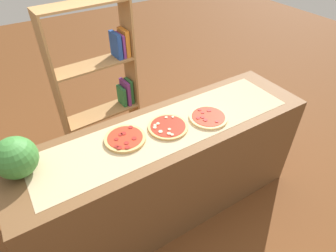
{
  "coord_description": "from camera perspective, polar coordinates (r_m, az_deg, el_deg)",
  "views": [
    {
      "loc": [
        -0.86,
        -1.37,
        2.26
      ],
      "look_at": [
        0.0,
        0.0,
        0.95
      ],
      "focal_mm": 30.61,
      "sensor_mm": 36.0,
      "label": 1
    }
  ],
  "objects": [
    {
      "name": "bookshelf",
      "position": [
        2.93,
        -11.89,
        5.77
      ],
      "size": [
        0.78,
        0.28,
        1.61
      ],
      "color": "#A87A47",
      "rests_on": "ground_plane"
    },
    {
      "name": "watermelon",
      "position": [
        1.91,
        -28.08,
        -5.59
      ],
      "size": [
        0.26,
        0.26,
        0.26
      ],
      "primitive_type": "sphere",
      "color": "#387A33",
      "rests_on": "counter"
    },
    {
      "name": "pizza_mushroom_1",
      "position": [
        2.09,
        -0.03,
        -0.15
      ],
      "size": [
        0.29,
        0.29,
        0.03
      ],
      "color": "tan",
      "rests_on": "parchment_paper"
    },
    {
      "name": "counter",
      "position": [
        2.42,
        0.0,
        -8.99
      ],
      "size": [
        2.31,
        0.64,
        0.93
      ],
      "primitive_type": "cube",
      "color": "brown",
      "rests_on": "ground_plane"
    },
    {
      "name": "ground_plane",
      "position": [
        2.78,
        0.0,
        -15.44
      ],
      "size": [
        12.0,
        12.0,
        0.0
      ],
      "primitive_type": "plane",
      "color": "brown"
    },
    {
      "name": "pizza_pepperoni_2",
      "position": [
        2.2,
        8.02,
        1.73
      ],
      "size": [
        0.29,
        0.29,
        0.03
      ],
      "color": "#E5C17F",
      "rests_on": "parchment_paper"
    },
    {
      "name": "pizza_pepperoni_0",
      "position": [
        2.01,
        -8.53,
        -2.48
      ],
      "size": [
        0.29,
        0.29,
        0.03
      ],
      "color": "tan",
      "rests_on": "parchment_paper"
    },
    {
      "name": "parchment_paper",
      "position": [
        2.09,
        0.0,
        -0.4
      ],
      "size": [
        1.97,
        0.48,
        0.0
      ],
      "primitive_type": "cube",
      "color": "tan",
      "rests_on": "counter"
    }
  ]
}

